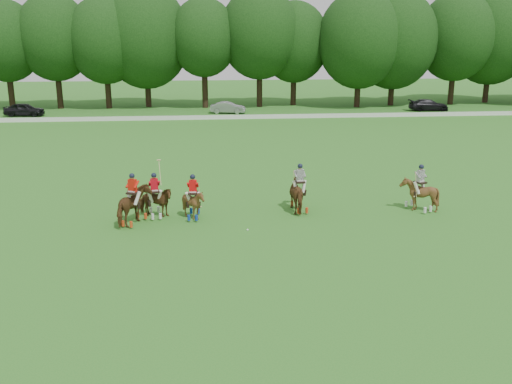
{
  "coord_description": "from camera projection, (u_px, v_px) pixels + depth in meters",
  "views": [
    {
      "loc": [
        -0.72,
        -22.04,
        8.76
      ],
      "look_at": [
        1.87,
        4.2,
        1.4
      ],
      "focal_mm": 40.0,
      "sensor_mm": 36.0,
      "label": 1
    }
  ],
  "objects": [
    {
      "name": "polo_stripe_a",
      "position": [
        300.0,
        194.0,
        28.87
      ],
      "size": [
        1.34,
        2.19,
        2.47
      ],
      "color": "#533316",
      "rests_on": "ground"
    },
    {
      "name": "polo_stripe_b",
      "position": [
        419.0,
        194.0,
        28.96
      ],
      "size": [
        1.94,
        2.02,
        2.41
      ],
      "color": "#533316",
      "rests_on": "ground"
    },
    {
      "name": "tree_line",
      "position": [
        206.0,
        38.0,
        67.41
      ],
      "size": [
        117.98,
        14.32,
        14.75
      ],
      "color": "black",
      "rests_on": "ground"
    },
    {
      "name": "car_right",
      "position": [
        429.0,
        105.0,
        66.55
      ],
      "size": [
        4.63,
        2.03,
        1.33
      ],
      "primitive_type": "imported",
      "rotation": [
        0.0,
        0.0,
        1.53
      ],
      "color": "black",
      "rests_on": "ground"
    },
    {
      "name": "polo_red_c",
      "position": [
        193.0,
        203.0,
        27.71
      ],
      "size": [
        1.33,
        1.47,
        2.22
      ],
      "color": "#533316",
      "rests_on": "ground"
    },
    {
      "name": "polo_red_b",
      "position": [
        155.0,
        202.0,
        27.92
      ],
      "size": [
        1.69,
        1.5,
        2.78
      ],
      "color": "#533316",
      "rests_on": "ground"
    },
    {
      "name": "ground",
      "position": [
        221.0,
        253.0,
        23.55
      ],
      "size": [
        180.0,
        180.0,
        0.0
      ],
      "primitive_type": "plane",
      "color": "#277321",
      "rests_on": "ground"
    },
    {
      "name": "polo_ball",
      "position": [
        248.0,
        230.0,
        26.18
      ],
      "size": [
        0.09,
        0.09,
        0.09
      ],
      "primitive_type": "sphere",
      "color": "white",
      "rests_on": "ground"
    },
    {
      "name": "car_mid",
      "position": [
        228.0,
        108.0,
        64.34
      ],
      "size": [
        4.11,
        2.02,
        1.3
      ],
      "primitive_type": "imported",
      "rotation": [
        0.0,
        0.0,
        1.4
      ],
      "color": "#95969A",
      "rests_on": "ground"
    },
    {
      "name": "boundary_rail",
      "position": [
        207.0,
        117.0,
        59.91
      ],
      "size": [
        120.0,
        0.1,
        0.44
      ],
      "primitive_type": "cube",
      "color": "white",
      "rests_on": "ground"
    },
    {
      "name": "car_left",
      "position": [
        24.0,
        110.0,
        62.22
      ],
      "size": [
        4.4,
        2.18,
        1.44
      ],
      "primitive_type": "imported",
      "rotation": [
        0.0,
        0.0,
        1.45
      ],
      "color": "black",
      "rests_on": "ground"
    },
    {
      "name": "polo_red_a",
      "position": [
        134.0,
        206.0,
        26.87
      ],
      "size": [
        1.78,
        2.34,
        2.48
      ],
      "color": "#533316",
      "rests_on": "ground"
    }
  ]
}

